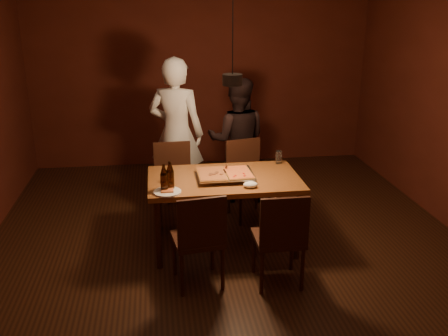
{
  "coord_description": "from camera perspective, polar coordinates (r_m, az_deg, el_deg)",
  "views": [
    {
      "loc": [
        -0.69,
        -4.41,
        2.46
      ],
      "look_at": [
        -0.05,
        0.2,
        0.85
      ],
      "focal_mm": 40.0,
      "sensor_mm": 36.0,
      "label": 1
    }
  ],
  "objects": [
    {
      "name": "dining_table",
      "position": [
        4.98,
        0.0,
        -1.89
      ],
      "size": [
        1.5,
        0.9,
        0.75
      ],
      "color": "#945325",
      "rests_on": "floor"
    },
    {
      "name": "spatula",
      "position": [
        4.95,
        0.26,
        -0.35
      ],
      "size": [
        0.13,
        0.25,
        0.04
      ],
      "primitive_type": null,
      "rotation": [
        0.0,
        0.0,
        -0.16
      ],
      "color": "silver",
      "rests_on": "pizza_tray"
    },
    {
      "name": "water_glass_left",
      "position": [
        4.84,
        -6.25,
        -1.04
      ],
      "size": [
        0.07,
        0.07,
        0.11
      ],
      "primitive_type": "cylinder",
      "color": "silver",
      "rests_on": "dining_table"
    },
    {
      "name": "room_shell",
      "position": [
        4.59,
        0.95,
        5.73
      ],
      "size": [
        6.0,
        6.0,
        6.0
      ],
      "color": "#351B0E",
      "rests_on": "ground"
    },
    {
      "name": "pizza_meat",
      "position": [
        4.9,
        -1.42,
        -0.65
      ],
      "size": [
        0.28,
        0.43,
        0.02
      ],
      "primitive_type": "cube",
      "rotation": [
        0.0,
        0.0,
        0.02
      ],
      "color": "maroon",
      "rests_on": "pizza_tray"
    },
    {
      "name": "diner_dark",
      "position": [
        6.19,
        1.51,
        3.24
      ],
      "size": [
        0.85,
        0.72,
        1.54
      ],
      "primitive_type": "imported",
      "rotation": [
        0.0,
        0.0,
        2.95
      ],
      "color": "black",
      "rests_on": "floor"
    },
    {
      "name": "beer_bottle_a",
      "position": [
        4.59,
        -6.87,
        -1.17
      ],
      "size": [
        0.07,
        0.07,
        0.26
      ],
      "color": "black",
      "rests_on": "dining_table"
    },
    {
      "name": "plate_slice",
      "position": [
        4.6,
        -6.5,
        -2.72
      ],
      "size": [
        0.26,
        0.26,
        0.03
      ],
      "color": "white",
      "rests_on": "dining_table"
    },
    {
      "name": "chair_far_left",
      "position": [
        5.69,
        -5.81,
        -0.78
      ],
      "size": [
        0.44,
        0.44,
        0.49
      ],
      "rotation": [
        0.0,
        0.0,
        3.18
      ],
      "color": "#38190F",
      "rests_on": "floor"
    },
    {
      "name": "beer_bottle_b",
      "position": [
        4.63,
        -6.17,
        -0.86
      ],
      "size": [
        0.07,
        0.07,
        0.28
      ],
      "color": "black",
      "rests_on": "dining_table"
    },
    {
      "name": "pendant_lamp",
      "position": [
        4.52,
        0.97,
        10.18
      ],
      "size": [
        0.18,
        0.18,
        1.1
      ],
      "color": "black",
      "rests_on": "ceiling"
    },
    {
      "name": "napkin",
      "position": [
        4.7,
        3.05,
        -1.91
      ],
      "size": [
        0.14,
        0.11,
        0.06
      ],
      "primitive_type": "ellipsoid",
      "color": "white",
      "rests_on": "dining_table"
    },
    {
      "name": "water_glass_right",
      "position": [
        5.39,
        6.28,
        1.23
      ],
      "size": [
        0.07,
        0.07,
        0.14
      ],
      "primitive_type": "cylinder",
      "color": "silver",
      "rests_on": "dining_table"
    },
    {
      "name": "chair_near_right",
      "position": [
        4.36,
        6.53,
        -7.24
      ],
      "size": [
        0.42,
        0.42,
        0.49
      ],
      "rotation": [
        0.0,
        0.0,
        -0.0
      ],
      "color": "#38190F",
      "rests_on": "floor"
    },
    {
      "name": "pizza_cheese",
      "position": [
        4.93,
        1.64,
        -0.5
      ],
      "size": [
        0.27,
        0.41,
        0.02
      ],
      "primitive_type": "cube",
      "rotation": [
        0.0,
        0.0,
        0.05
      ],
      "color": "gold",
      "rests_on": "pizza_tray"
    },
    {
      "name": "pizza_tray",
      "position": [
        4.93,
        0.15,
        -0.91
      ],
      "size": [
        0.56,
        0.47,
        0.05
      ],
      "primitive_type": "cube",
      "rotation": [
        0.0,
        0.0,
        -0.03
      ],
      "color": "silver",
      "rests_on": "dining_table"
    },
    {
      "name": "chair_near_left",
      "position": [
        4.32,
        -2.82,
        -7.36
      ],
      "size": [
        0.47,
        0.47,
        0.49
      ],
      "rotation": [
        0.0,
        0.0,
        0.14
      ],
      "color": "#38190F",
      "rests_on": "floor"
    },
    {
      "name": "diner_white",
      "position": [
        5.98,
        -5.46,
        3.94
      ],
      "size": [
        0.77,
        0.63,
        1.81
      ],
      "primitive_type": "imported",
      "rotation": [
        0.0,
        0.0,
        2.8
      ],
      "color": "silver",
      "rests_on": "floor"
    },
    {
      "name": "chair_far_right",
      "position": [
        5.78,
        2.56,
        -0.38
      ],
      "size": [
        0.5,
        0.5,
        0.49
      ],
      "rotation": [
        0.0,
        0.0,
        3.37
      ],
      "color": "#38190F",
      "rests_on": "floor"
    }
  ]
}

